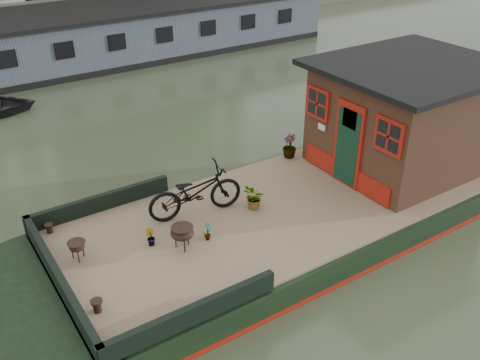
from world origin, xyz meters
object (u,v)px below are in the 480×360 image
bicycle (195,192)px  brazier_front (183,237)px  potted_plant_a (207,231)px  cabin (407,115)px  brazier_rear (78,251)px

bicycle → brazier_front: 1.20m
brazier_front → bicycle: bearing=48.9°
potted_plant_a → brazier_front: size_ratio=0.81×
cabin → brazier_front: 5.97m
brazier_front → brazier_rear: 1.86m
cabin → brazier_rear: (-7.59, 0.59, -1.04)m
potted_plant_a → brazier_rear: bearing=161.0°
bicycle → brazier_rear: 2.50m
cabin → brazier_rear: size_ratio=10.84×
cabin → brazier_front: cabin is taller
potted_plant_a → brazier_front: 0.50m
cabin → bicycle: cabin is taller
cabin → potted_plant_a: bearing=-178.2°
potted_plant_a → brazier_front: brazier_front is taller
potted_plant_a → brazier_front: bearing=176.4°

